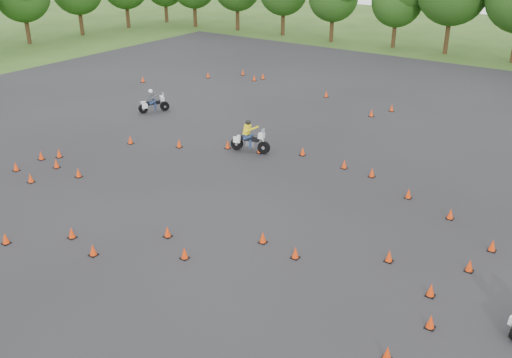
# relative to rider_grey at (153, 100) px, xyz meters

# --- Properties ---
(ground) EXTENTS (140.00, 140.00, 0.00)m
(ground) POSITION_rel_rider_grey_xyz_m (13.32, -11.29, -0.80)
(ground) COLOR #2D5119
(ground) RESTS_ON ground
(asphalt_pad) EXTENTS (62.00, 62.00, 0.00)m
(asphalt_pad) POSITION_rel_rider_grey_xyz_m (13.32, -5.29, -0.79)
(asphalt_pad) COLOR black
(asphalt_pad) RESTS_ON ground
(traffic_cones) EXTENTS (36.69, 33.14, 0.45)m
(traffic_cones) POSITION_rel_rider_grey_xyz_m (12.44, -6.24, -0.57)
(traffic_cones) COLOR red
(traffic_cones) RESTS_ON asphalt_pad
(rider_grey) EXTENTS (1.63, 2.08, 1.59)m
(rider_grey) POSITION_rel_rider_grey_xyz_m (0.00, 0.00, 0.00)
(rider_grey) COLOR #3A3D41
(rider_grey) RESTS_ON ground
(rider_yellow) EXTENTS (2.36, 1.16, 1.75)m
(rider_yellow) POSITION_rel_rider_grey_xyz_m (9.45, -2.30, 0.08)
(rider_yellow) COLOR yellow
(rider_yellow) RESTS_ON ground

